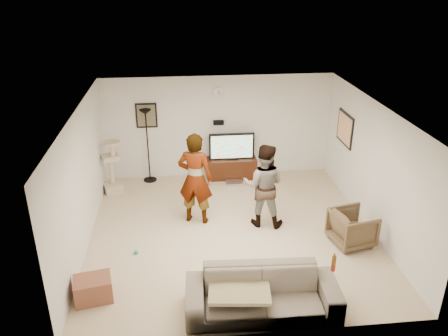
{
  "coord_description": "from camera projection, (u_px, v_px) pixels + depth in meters",
  "views": [
    {
      "loc": [
        -0.97,
        -7.58,
        4.78
      ],
      "look_at": [
        -0.13,
        0.2,
        1.29
      ],
      "focal_mm": 36.12,
      "sensor_mm": 36.0,
      "label": 1
    }
  ],
  "objects": [
    {
      "name": "person_left",
      "position": [
        195.0,
        179.0,
        8.92
      ],
      "size": [
        0.8,
        0.65,
        1.91
      ],
      "primitive_type": "imported",
      "rotation": [
        0.0,
        0.0,
        2.83
      ],
      "color": "#A4A4A4",
      "rests_on": "floor"
    },
    {
      "name": "floor_lamp",
      "position": [
        148.0,
        146.0,
        10.71
      ],
      "size": [
        0.32,
        0.32,
        1.79
      ],
      "primitive_type": "cylinder",
      "color": "black",
      "rests_on": "floor"
    },
    {
      "name": "beer_bottle",
      "position": [
        334.0,
        264.0,
        6.63
      ],
      "size": [
        0.06,
        0.06,
        0.25
      ],
      "primitive_type": "cylinder",
      "color": "#5C370D",
      "rests_on": "sofa"
    },
    {
      "name": "wall_back",
      "position": [
        218.0,
        127.0,
        10.91
      ],
      "size": [
        5.5,
        0.04,
        2.5
      ],
      "primitive_type": "cube",
      "color": "silver",
      "rests_on": "floor"
    },
    {
      "name": "picture_back",
      "position": [
        146.0,
        116.0,
        10.59
      ],
      "size": [
        0.42,
        0.03,
        0.52
      ],
      "primitive_type": "cube",
      "color": "brown",
      "rests_on": "wall_back"
    },
    {
      "name": "tv",
      "position": [
        232.0,
        146.0,
        10.89
      ],
      "size": [
        1.1,
        0.08,
        0.65
      ],
      "primitive_type": "cube",
      "color": "black",
      "rests_on": "tv_stand"
    },
    {
      "name": "floor",
      "position": [
        232.0,
        232.0,
        8.93
      ],
      "size": [
        5.5,
        5.5,
        0.02
      ],
      "primitive_type": "cube",
      "color": "beige",
      "rests_on": "ground"
    },
    {
      "name": "picture_right",
      "position": [
        345.0,
        129.0,
        10.03
      ],
      "size": [
        0.03,
        0.78,
        0.62
      ],
      "primitive_type": "cube",
      "color": "#F3A778",
      "rests_on": "wall_right"
    },
    {
      "name": "wall_clock",
      "position": [
        218.0,
        93.0,
        10.54
      ],
      "size": [
        0.26,
        0.04,
        0.26
      ],
      "primitive_type": "cylinder",
      "rotation": [
        1.57,
        0.0,
        0.0
      ],
      "color": "white",
      "rests_on": "wall_back"
    },
    {
      "name": "tv_screen",
      "position": [
        232.0,
        147.0,
        10.85
      ],
      "size": [
        1.01,
        0.01,
        0.57
      ],
      "primitive_type": "cube",
      "color": "#4BD6BE",
      "rests_on": "tv"
    },
    {
      "name": "wall_front",
      "position": [
        258.0,
        261.0,
        5.92
      ],
      "size": [
        5.5,
        0.04,
        2.5
      ],
      "primitive_type": "cube",
      "color": "silver",
      "rests_on": "floor"
    },
    {
      "name": "toy_ball",
      "position": [
        136.0,
        252.0,
        8.21
      ],
      "size": [
        0.08,
        0.08,
        0.08
      ],
      "primitive_type": "sphere",
      "color": "#17A499",
      "rests_on": "floor"
    },
    {
      "name": "person_right",
      "position": [
        264.0,
        185.0,
        8.86
      ],
      "size": [
        0.98,
        0.86,
        1.72
      ],
      "primitive_type": "imported",
      "rotation": [
        0.0,
        0.0,
        2.86
      ],
      "color": "#466CA3",
      "rests_on": "floor"
    },
    {
      "name": "wall_left",
      "position": [
        82.0,
        181.0,
        8.15
      ],
      "size": [
        0.04,
        5.5,
        2.5
      ],
      "primitive_type": "cube",
      "color": "silver",
      "rests_on": "floor"
    },
    {
      "name": "cat_tree",
      "position": [
        111.0,
        167.0,
        10.25
      ],
      "size": [
        0.52,
        0.52,
        1.27
      ],
      "primitive_type": "cube",
      "rotation": [
        0.0,
        0.0,
        0.35
      ],
      "color": "#C0AF8E",
      "rests_on": "floor"
    },
    {
      "name": "console_box",
      "position": [
        234.0,
        183.0,
        10.86
      ],
      "size": [
        0.4,
        0.3,
        0.07
      ],
      "primitive_type": "cube",
      "color": "silver",
      "rests_on": "floor"
    },
    {
      "name": "throw_blanket",
      "position": [
        239.0,
        289.0,
        6.64
      ],
      "size": [
        0.97,
        0.79,
        0.06
      ],
      "primitive_type": "cube",
      "rotation": [
        0.0,
        0.0,
        -0.11
      ],
      "color": "tan",
      "rests_on": "sofa"
    },
    {
      "name": "sofa",
      "position": [
        262.0,
        294.0,
        6.72
      ],
      "size": [
        2.33,
        1.01,
        0.67
      ],
      "primitive_type": "imported",
      "rotation": [
        0.0,
        0.0,
        -0.05
      ],
      "color": "#6D6254",
      "rests_on": "floor"
    },
    {
      "name": "wall_right",
      "position": [
        374.0,
        168.0,
        8.68
      ],
      "size": [
        0.04,
        5.5,
        2.5
      ],
      "primitive_type": "cube",
      "color": "silver",
      "rests_on": "floor"
    },
    {
      "name": "tv_stand",
      "position": [
        231.0,
        168.0,
        11.13
      ],
      "size": [
        1.21,
        0.45,
        0.5
      ],
      "primitive_type": "cube",
      "color": "black",
      "rests_on": "floor"
    },
    {
      "name": "armchair",
      "position": [
        352.0,
        228.0,
        8.41
      ],
      "size": [
        0.87,
        0.86,
        0.67
      ],
      "primitive_type": "imported",
      "rotation": [
        0.0,
        0.0,
        1.79
      ],
      "color": "brown",
      "rests_on": "floor"
    },
    {
      "name": "wall_speaker",
      "position": [
        219.0,
        123.0,
        10.81
      ],
      "size": [
        0.25,
        0.1,
        0.1
      ],
      "primitive_type": "cube",
      "color": "black",
      "rests_on": "wall_back"
    },
    {
      "name": "side_table",
      "position": [
        93.0,
        289.0,
        7.03
      ],
      "size": [
        0.64,
        0.53,
        0.38
      ],
      "primitive_type": "cube",
      "rotation": [
        0.0,
        0.0,
        0.19
      ],
      "color": "brown",
      "rests_on": "floor"
    },
    {
      "name": "ceiling",
      "position": [
        233.0,
        109.0,
        7.9
      ],
      "size": [
        5.5,
        5.5,
        0.02
      ],
      "primitive_type": "cube",
      "color": "silver",
      "rests_on": "wall_back"
    }
  ]
}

